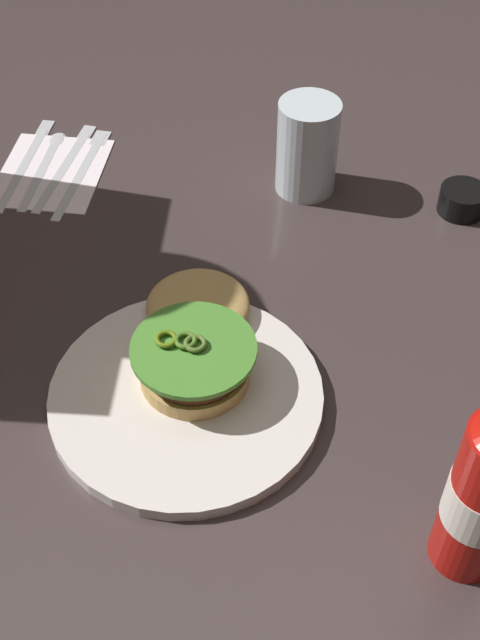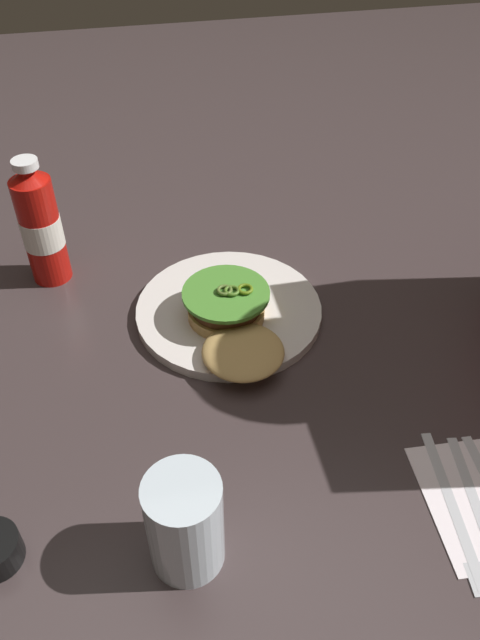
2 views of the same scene
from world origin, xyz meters
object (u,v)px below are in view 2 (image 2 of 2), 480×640
Objects in this scene: ketchup_bottle at (41,226)px; fork_utensil at (459,519)px; water_glass at (185,523)px; burger_sandwich at (232,321)px; dinner_plate at (229,311)px.

ketchup_bottle is 1.01× the size of fork_utensil.
fork_utensil is (0.02, 0.30, -0.06)m from water_glass.
ketchup_bottle is 1.67× the size of water_glass.
burger_sandwich is at bearing 160.63° from water_glass.
water_glass is 0.30m from fork_utensil.
ketchup_bottle is 0.70m from fork_utensil.
dinner_plate is 0.31m from ketchup_bottle.
dinner_plate is 0.38m from water_glass.
water_glass reaches higher than burger_sandwich.
fork_utensil is (0.33, 0.19, -0.03)m from burger_sandwich.
water_glass is (0.31, -0.11, 0.03)m from burger_sandwich.
water_glass reaches higher than dinner_plate.
ketchup_bottle reaches higher than fork_utensil.
ketchup_bottle is at bearing -119.89° from dinner_plate.
ketchup_bottle reaches higher than water_glass.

